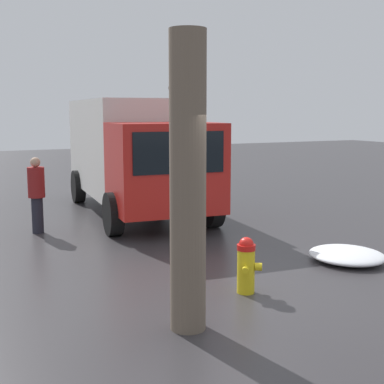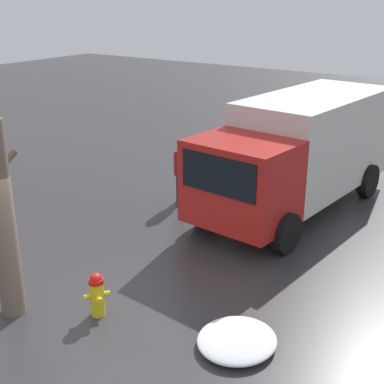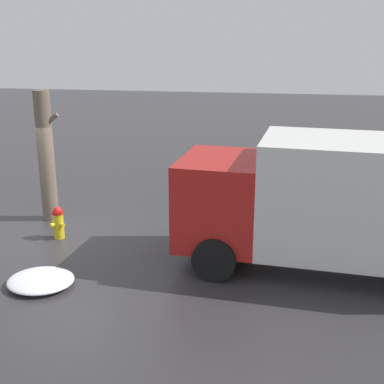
{
  "view_description": "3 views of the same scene",
  "coord_description": "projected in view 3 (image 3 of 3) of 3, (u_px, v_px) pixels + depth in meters",
  "views": [
    {
      "loc": [
        -6.15,
        3.91,
        2.54
      ],
      "look_at": [
        3.88,
        -1.08,
        0.84
      ],
      "focal_mm": 50.0,
      "sensor_mm": 36.0,
      "label": 1
    },
    {
      "loc": [
        -5.61,
        -5.83,
        5.26
      ],
      "look_at": [
        3.33,
        0.31,
        1.18
      ],
      "focal_mm": 50.0,
      "sensor_mm": 36.0,
      "label": 2
    },
    {
      "loc": [
        5.12,
        -11.48,
        4.99
      ],
      "look_at": [
        3.29,
        -0.02,
        1.35
      ],
      "focal_mm": 50.0,
      "sensor_mm": 36.0,
      "label": 3
    }
  ],
  "objects": [
    {
      "name": "fire_hydrant",
      "position": [
        58.0,
        222.0,
        12.96
      ],
      "size": [
        0.42,
        0.38,
        0.8
      ],
      "rotation": [
        0.0,
        0.0,
        4.11
      ],
      "color": "yellow",
      "rests_on": "ground_plane"
    },
    {
      "name": "snow_pile_curbside",
      "position": [
        41.0,
        280.0,
        10.68
      ],
      "size": [
        1.33,
        1.24,
        0.21
      ],
      "color": "white",
      "rests_on": "ground_plane"
    },
    {
      "name": "pedestrian",
      "position": [
        274.0,
        191.0,
        13.85
      ],
      "size": [
        0.35,
        0.35,
        1.6
      ],
      "rotation": [
        0.0,
        0.0,
        2.08
      ],
      "color": "#23232D",
      "rests_on": "ground_plane"
    },
    {
      "name": "tree_trunk",
      "position": [
        46.0,
        156.0,
        13.88
      ],
      "size": [
        0.64,
        0.42,
        3.43
      ],
      "color": "#6B5B4C",
      "rests_on": "ground_plane"
    },
    {
      "name": "delivery_truck",
      "position": [
        343.0,
        201.0,
        10.92
      ],
      "size": [
        6.69,
        2.96,
        2.82
      ],
      "rotation": [
        0.0,
        0.0,
        1.48
      ],
      "color": "red",
      "rests_on": "ground_plane"
    },
    {
      "name": "ground_plane",
      "position": [
        60.0,
        238.0,
        13.08
      ],
      "size": [
        60.0,
        60.0,
        0.0
      ],
      "primitive_type": "plane",
      "color": "#333033"
    }
  ]
}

